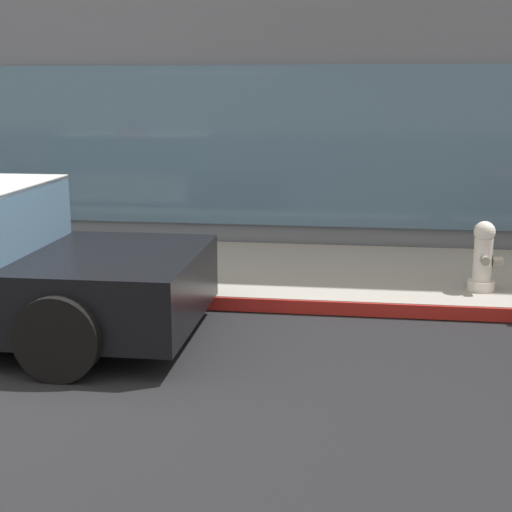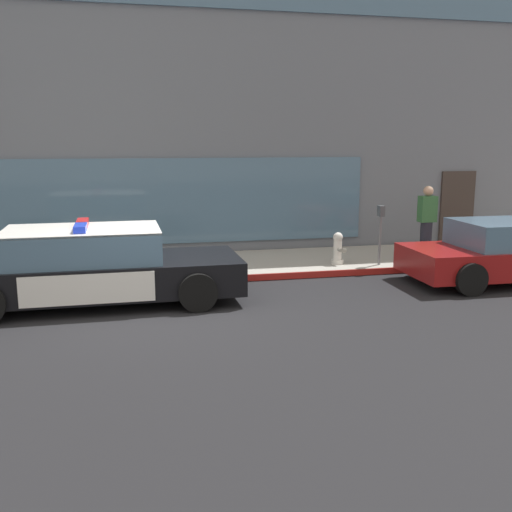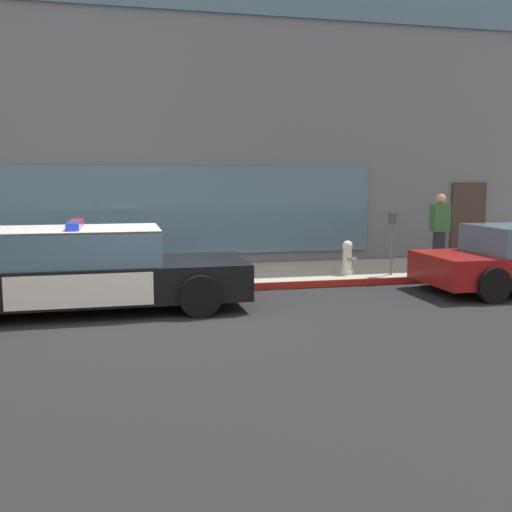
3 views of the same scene
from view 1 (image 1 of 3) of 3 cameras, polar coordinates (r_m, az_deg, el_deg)
name	(u,v)px [view 1 (image 1 of 3)]	position (r m, az deg, el deg)	size (l,w,h in m)	color
sidewalk	(120,268)	(9.26, -10.25, -0.87)	(48.00, 2.73, 0.15)	#A39E93
curb_red_paint	(79,298)	(8.01, -13.32, -3.13)	(28.80, 0.04, 0.14)	maroon
fire_hydrant	(483,257)	(8.09, 16.88, -0.07)	(0.34, 0.39, 0.73)	silver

